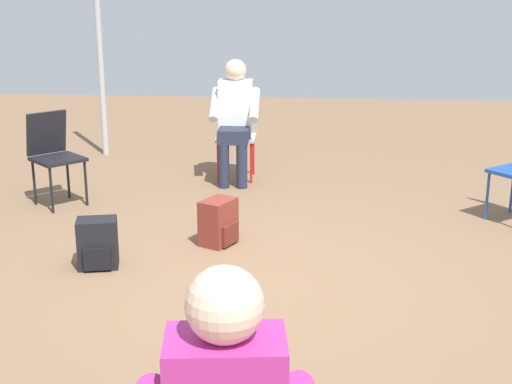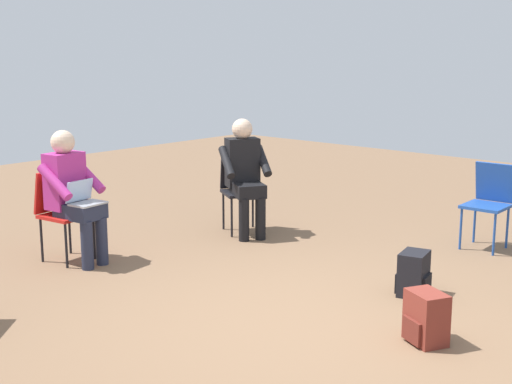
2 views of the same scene
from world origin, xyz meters
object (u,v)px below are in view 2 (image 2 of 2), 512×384
object	(u,v)px
chair_north	(489,199)
backpack_near_laptop_user	(426,321)
person_with_laptop	(72,190)
backpack_by_empty_chair	(414,276)
chair_northwest	(241,186)
person_in_black	(245,171)
chair_west	(61,208)

from	to	relation	value
chair_north	backpack_near_laptop_user	world-z (taller)	chair_north
person_with_laptop	backpack_by_empty_chair	size ratio (longest dim) A/B	3.44
chair_north	chair_northwest	world-z (taller)	same
chair_northwest	person_with_laptop	world-z (taller)	person_with_laptop
chair_north	backpack_by_empty_chair	world-z (taller)	chair_north
backpack_by_empty_chair	person_in_black	bearing A→B (deg)	167.64
person_with_laptop	person_in_black	size ratio (longest dim) A/B	1.00
chair_north	chair_northwest	distance (m)	2.58
chair_northwest	person_with_laptop	distance (m)	1.94
person_in_black	backpack_near_laptop_user	bearing A→B (deg)	96.39
person_in_black	backpack_by_empty_chair	size ratio (longest dim) A/B	3.44
chair_west	person_in_black	size ratio (longest dim) A/B	0.69
person_with_laptop	backpack_near_laptop_user	bearing A→B (deg)	91.27
chair_west	chair_northwest	distance (m)	1.99
backpack_near_laptop_user	backpack_by_empty_chair	size ratio (longest dim) A/B	1.00
chair_north	chair_northwest	size ratio (longest dim) A/B	1.00
chair_west	chair_north	bearing A→B (deg)	130.01
person_in_black	backpack_near_laptop_user	world-z (taller)	person_in_black
chair_west	person_with_laptop	size ratio (longest dim) A/B	0.69
person_in_black	backpack_near_laptop_user	size ratio (longest dim) A/B	3.44
backpack_by_empty_chair	person_with_laptop	bearing A→B (deg)	-155.20
chair_west	backpack_near_laptop_user	world-z (taller)	chair_west
chair_west	chair_northwest	xyz separation A→B (m)	(0.52, 1.92, 0.00)
person_with_laptop	backpack_near_laptop_user	distance (m)	3.44
chair_northwest	backpack_near_laptop_user	bearing A→B (deg)	96.07
chair_west	person_with_laptop	distance (m)	0.26
backpack_near_laptop_user	backpack_by_empty_chair	distance (m)	0.96
chair_north	backpack_by_empty_chair	size ratio (longest dim) A/B	2.36
backpack_near_laptop_user	backpack_by_empty_chair	world-z (taller)	same
person_in_black	backpack_by_empty_chair	distance (m)	2.44
chair_northwest	backpack_near_laptop_user	size ratio (longest dim) A/B	2.36
chair_west	person_in_black	distance (m)	1.96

